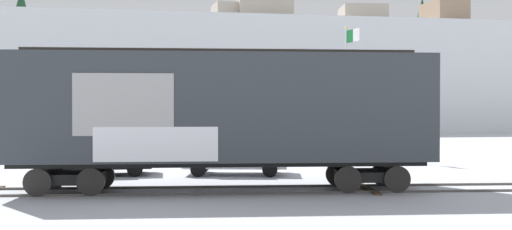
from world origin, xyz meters
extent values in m
plane|color=#B2B5BC|center=(0.00, 0.00, 0.00)|extent=(260.00, 260.00, 0.00)
cube|color=#4C4742|center=(0.34, -0.72, 0.04)|extent=(59.84, 4.59, 0.08)
cube|color=#4C4742|center=(0.45, 0.72, 0.04)|extent=(59.84, 4.59, 0.08)
cube|color=#423323|center=(5.56, -0.39, 0.04)|extent=(0.43, 2.51, 0.07)
cube|color=#33383D|center=(0.40, 0.00, 2.90)|extent=(14.45, 4.01, 3.58)
cube|color=#2D2823|center=(0.40, 0.00, 4.81)|extent=(13.55, 1.41, 0.24)
cube|color=#999999|center=(-2.77, -1.26, 2.99)|extent=(3.13, 0.26, 1.97)
cube|color=silver|center=(-1.76, -1.34, 1.74)|extent=(3.90, 0.32, 1.10)
cube|color=black|center=(0.40, 0.00, 1.01)|extent=(14.07, 2.66, 0.20)
cube|color=black|center=(-4.72, 0.38, 0.51)|extent=(2.19, 1.48, 0.36)
cylinder|color=black|center=(-5.62, -0.27, 0.46)|extent=(0.93, 0.19, 0.92)
cylinder|color=black|center=(-5.51, 1.16, 0.46)|extent=(0.93, 0.19, 0.92)
cylinder|color=black|center=(-3.92, -0.40, 0.46)|extent=(0.93, 0.19, 0.92)
cylinder|color=black|center=(-3.81, 1.04, 0.46)|extent=(0.93, 0.19, 0.92)
cube|color=black|center=(5.51, -0.38, 0.51)|extent=(2.19, 1.48, 0.36)
cylinder|color=black|center=(4.61, -1.04, 0.46)|extent=(0.93, 0.19, 0.92)
cylinder|color=black|center=(4.72, 0.40, 0.46)|extent=(0.93, 0.19, 0.92)
cylinder|color=black|center=(6.30, -1.16, 0.46)|extent=(0.93, 0.19, 0.92)
cylinder|color=black|center=(6.41, 0.27, 0.46)|extent=(0.93, 0.19, 0.92)
cylinder|color=silver|center=(8.33, 10.46, 3.75)|extent=(0.12, 0.12, 7.51)
sphere|color=#D8CC66|center=(8.33, 10.46, 7.59)|extent=(0.18, 0.18, 0.18)
cube|color=#14662D|center=(8.54, 9.87, 7.05)|extent=(0.41, 1.09, 0.72)
cube|color=white|center=(8.64, 9.60, 7.05)|extent=(0.23, 0.55, 0.72)
cube|color=silver|center=(0.00, 55.71, 7.00)|extent=(142.63, 32.77, 14.00)
cube|color=#9E9384|center=(22.20, 45.88, 15.25)|extent=(6.08, 5.06, 2.51)
cube|color=#9E9384|center=(8.91, 45.88, 15.39)|extent=(7.15, 5.01, 2.78)
cube|color=#8C725B|center=(33.71, 45.88, 15.70)|extent=(5.24, 5.33, 3.41)
cube|color=#9E9384|center=(4.77, 45.88, 15.13)|extent=(5.07, 4.59, 2.27)
cone|color=#193D23|center=(31.99, 48.75, 16.33)|extent=(2.34, 2.34, 4.67)
cone|color=#193D23|center=(-20.55, 45.60, 15.74)|extent=(1.75, 1.75, 3.50)
cube|color=black|center=(-4.49, 4.91, 0.64)|extent=(4.42, 1.96, 0.65)
cube|color=#2D333D|center=(-4.55, 4.91, 1.26)|extent=(2.02, 1.67, 0.58)
cylinder|color=black|center=(-3.06, 5.82, 0.32)|extent=(0.65, 0.25, 0.64)
cylinder|color=black|center=(-2.98, 4.15, 0.32)|extent=(0.65, 0.25, 0.64)
cylinder|color=black|center=(-6.01, 5.68, 0.32)|extent=(0.65, 0.25, 0.64)
cylinder|color=black|center=(-5.93, 4.01, 0.32)|extent=(0.65, 0.25, 0.64)
cube|color=silver|center=(1.30, 4.37, 0.67)|extent=(4.68, 2.48, 0.71)
cube|color=#2D333D|center=(0.98, 4.42, 1.35)|extent=(2.48, 1.94, 0.65)
cylinder|color=black|center=(2.93, 4.95, 0.32)|extent=(0.67, 0.32, 0.64)
cylinder|color=black|center=(2.65, 3.29, 0.32)|extent=(0.67, 0.32, 0.64)
cylinder|color=black|center=(-0.05, 5.45, 0.32)|extent=(0.67, 0.32, 0.64)
cylinder|color=black|center=(-0.33, 3.79, 0.32)|extent=(0.67, 0.32, 0.64)
camera|label=1|loc=(-0.77, -17.18, 2.82)|focal=34.75mm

